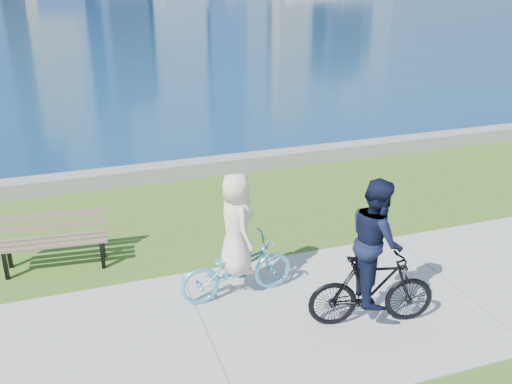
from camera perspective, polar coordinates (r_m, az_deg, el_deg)
ground at (r=8.11m, az=-4.82°, el=-14.21°), size 320.00×320.00×0.00m
concrete_path at (r=8.10m, az=-4.82°, el=-14.15°), size 80.00×3.50×0.02m
seawall at (r=13.46m, az=-11.57°, el=1.72°), size 90.00×0.50×0.35m
park_bench at (r=10.06m, az=-19.56°, el=-4.17°), size 1.78×0.75×0.89m
cyclist_woman at (r=8.54m, az=-1.97°, el=-6.04°), size 0.74×1.82×1.99m
cyclist_man at (r=7.98m, az=11.71°, el=-7.25°), size 0.91×1.85×2.18m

